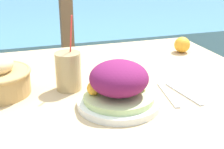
{
  "coord_description": "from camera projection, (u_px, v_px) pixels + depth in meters",
  "views": [
    {
      "loc": [
        -0.3,
        -0.95,
        1.15
      ],
      "look_at": [
        -0.02,
        -0.07,
        0.79
      ],
      "focal_mm": 50.0,
      "sensor_mm": 36.0,
      "label": 1
    }
  ],
  "objects": [
    {
      "name": "patio_table",
      "position": [
        110.0,
        106.0,
        1.11
      ],
      "size": [
        1.1,
        0.96,
        0.73
      ],
      "color": "tan",
      "rests_on": "ground_plane"
    },
    {
      "name": "railing_fence",
      "position": [
        66.0,
        13.0,
        1.8
      ],
      "size": [
        2.8,
        0.08,
        1.11
      ],
      "color": "brown",
      "rests_on": "ground_plane"
    },
    {
      "name": "sea_backdrop",
      "position": [
        37.0,
        24.0,
        4.23
      ],
      "size": [
        12.0,
        4.0,
        0.5
      ],
      "color": "teal",
      "rests_on": "ground_plane"
    },
    {
      "name": "salad_plate",
      "position": [
        119.0,
        87.0,
        0.9
      ],
      "size": [
        0.24,
        0.24,
        0.14
      ],
      "color": "white",
      "rests_on": "patio_table"
    },
    {
      "name": "drink_glass",
      "position": [
        68.0,
        71.0,
        1.01
      ],
      "size": [
        0.08,
        0.08,
        0.25
      ],
      "color": "tan",
      "rests_on": "patio_table"
    },
    {
      "name": "fork",
      "position": [
        168.0,
        95.0,
        0.98
      ],
      "size": [
        0.04,
        0.18,
        0.0
      ],
      "color": "silver",
      "rests_on": "patio_table"
    },
    {
      "name": "knife",
      "position": [
        184.0,
        94.0,
        0.99
      ],
      "size": [
        0.04,
        0.18,
        0.0
      ],
      "color": "silver",
      "rests_on": "patio_table"
    },
    {
      "name": "orange_near_basket",
      "position": [
        182.0,
        45.0,
        1.4
      ],
      "size": [
        0.07,
        0.07,
        0.07
      ],
      "color": "#F9A328",
      "rests_on": "patio_table"
    }
  ]
}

